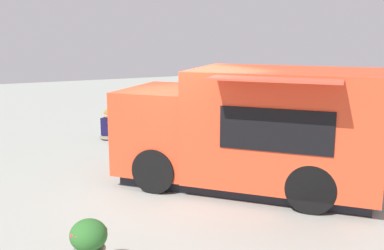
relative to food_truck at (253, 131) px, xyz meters
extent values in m
plane|color=#989D94|center=(0.59, 1.20, -1.09)|extent=(40.00, 40.00, 0.00)
cube|color=#E64525|center=(-0.43, -0.43, 0.16)|extent=(3.93, 3.92, 2.04)
cube|color=#E64525|center=(1.28, 1.26, -0.06)|extent=(2.50, 2.50, 1.60)
cube|color=#162927|center=(1.78, 1.76, 0.22)|extent=(1.24, 1.26, 0.61)
cube|color=black|center=(-1.20, 0.35, 0.28)|extent=(1.34, 1.32, 0.71)
cube|color=#E14931|center=(-1.40, 0.56, 1.14)|extent=(1.86, 1.85, 0.03)
cube|color=black|center=(0.08, 0.08, -0.97)|extent=(4.48, 4.45, 0.23)
cylinder|color=black|center=(1.83, 0.43, -0.67)|extent=(0.75, 0.74, 0.84)
cylinder|color=black|center=(0.46, 1.82, -0.67)|extent=(0.75, 0.74, 0.84)
cylinder|color=black|center=(-0.17, -1.55, -0.67)|extent=(0.75, 0.74, 0.84)
cylinder|color=black|center=(-1.55, -0.16, -0.67)|extent=(0.75, 0.74, 0.84)
ellipsoid|color=#786E5D|center=(4.91, 1.51, -1.03)|extent=(0.68, 0.68, 0.12)
cube|color=#786E5D|center=(4.70, 1.44, -1.03)|extent=(0.33, 0.33, 0.11)
cube|color=#786E5D|center=(4.84, 1.30, -1.03)|extent=(0.33, 0.33, 0.11)
cube|color=#151339|center=(4.91, 1.51, -0.72)|extent=(0.41, 0.41, 0.48)
sphere|color=#DEA88B|center=(4.91, 1.51, -0.37)|extent=(0.22, 0.22, 0.22)
sphere|color=olive|center=(4.91, 1.51, -0.35)|extent=(0.23, 0.23, 0.23)
cube|color=#151339|center=(4.74, 1.49, -0.66)|extent=(0.31, 0.30, 0.26)
cube|color=#151339|center=(4.89, 1.33, -0.66)|extent=(0.31, 0.30, 0.26)
cylinder|color=#E0B056|center=(4.69, 1.29, -0.73)|extent=(0.31, 0.31, 0.08)
cube|color=#D5603A|center=(4.69, 1.29, -0.71)|extent=(0.25, 0.24, 0.02)
cylinder|color=#584149|center=(2.18, -3.38, -0.93)|extent=(0.58, 0.58, 0.32)
torus|color=#514744|center=(2.18, -3.38, -0.78)|extent=(0.60, 0.60, 0.04)
ellipsoid|color=#428843|center=(2.18, -3.38, -0.53)|extent=(0.65, 0.65, 0.55)
sphere|color=white|center=(2.46, -3.35, -0.50)|extent=(0.07, 0.07, 0.07)
sphere|color=silver|center=(2.18, -3.60, -0.38)|extent=(0.09, 0.09, 0.09)
sphere|color=white|center=(2.07, -3.59, -0.40)|extent=(0.06, 0.06, 0.06)
torus|color=gray|center=(-1.87, 3.56, -0.77)|extent=(0.41, 0.41, 0.04)
ellipsoid|color=#2D6729|center=(-1.87, 3.56, -0.58)|extent=(0.46, 0.46, 0.39)
sphere|color=#E82C40|center=(-1.92, 3.75, -0.54)|extent=(0.08, 0.08, 0.08)
sphere|color=red|center=(-1.88, 3.37, -0.55)|extent=(0.08, 0.08, 0.08)
sphere|color=#EF1749|center=(-1.98, 3.72, -0.54)|extent=(0.07, 0.07, 0.07)
sphere|color=#F12543|center=(-1.71, 3.64, -0.52)|extent=(0.09, 0.09, 0.09)
sphere|color=#DC1B46|center=(-1.89, 3.76, -0.55)|extent=(0.06, 0.06, 0.06)
camera|label=1|loc=(-7.01, 4.60, 1.86)|focal=41.92mm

